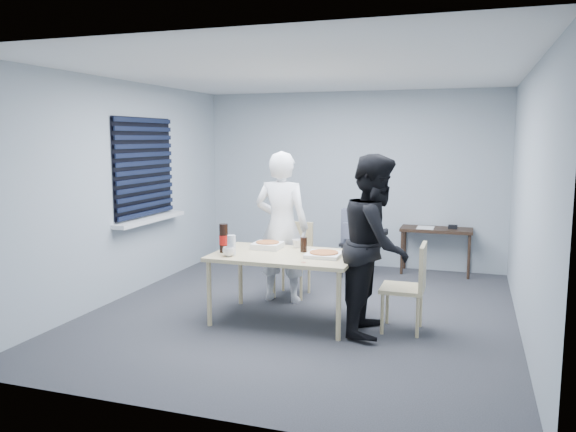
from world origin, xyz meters
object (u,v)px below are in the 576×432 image
(person_white, at_px, (282,227))
(soda_bottle, at_px, (224,239))
(chair_right, at_px, (411,281))
(mug_b, at_px, (297,244))
(stool, at_px, (354,250))
(backpack, at_px, (354,226))
(dining_table, at_px, (285,259))
(mug_a, at_px, (229,252))
(person_black, at_px, (376,244))
(side_table, at_px, (436,234))
(chair_far, at_px, (294,253))

(person_white, xyz_separation_m, soda_bottle, (-0.37, -0.81, -0.02))
(chair_right, distance_m, mug_b, 1.33)
(person_white, relative_size, stool, 3.66)
(stool, bearing_deg, backpack, -90.00)
(dining_table, xyz_separation_m, stool, (0.31, 2.09, -0.29))
(dining_table, xyz_separation_m, mug_a, (-0.51, -0.29, 0.11))
(backpack, height_order, mug_b, backpack)
(person_white, bearing_deg, soda_bottle, 65.39)
(person_black, bearing_deg, mug_b, 66.88)
(stool, bearing_deg, mug_a, -108.86)
(chair_right, xyz_separation_m, mug_a, (-1.81, -0.36, 0.25))
(person_black, xyz_separation_m, side_table, (0.42, 2.67, -0.31))
(backpack, relative_size, mug_b, 4.67)
(backpack, relative_size, mug_a, 3.79)
(dining_table, height_order, stool, dining_table)
(chair_far, bearing_deg, person_black, -41.84)
(chair_far, xyz_separation_m, side_table, (1.60, 1.61, 0.07))
(chair_far, height_order, soda_bottle, soda_bottle)
(side_table, height_order, mug_b, mug_b)
(person_white, height_order, stool, person_white)
(backpack, bearing_deg, side_table, 28.84)
(soda_bottle, bearing_deg, side_table, 53.71)
(stool, bearing_deg, soda_bottle, -113.09)
(side_table, distance_m, mug_a, 3.48)
(soda_bottle, bearing_deg, person_black, 2.84)
(chair_right, bearing_deg, person_white, 158.60)
(dining_table, relative_size, person_black, 0.83)
(person_white, height_order, backpack, person_white)
(person_black, height_order, side_table, person_black)
(person_white, relative_size, backpack, 3.79)
(chair_right, bearing_deg, chair_far, 148.28)
(chair_right, height_order, stool, chair_right)
(person_black, distance_m, backpack, 2.23)
(dining_table, relative_size, backpack, 3.16)
(person_black, height_order, stool, person_black)
(person_black, relative_size, soda_bottle, 5.81)
(chair_far, distance_m, side_table, 2.27)
(soda_bottle, bearing_deg, chair_right, 5.70)
(chair_far, distance_m, mug_a, 1.36)
(chair_right, distance_m, mug_a, 1.86)
(person_white, distance_m, side_table, 2.56)
(dining_table, distance_m, mug_b, 0.37)
(person_black, xyz_separation_m, mug_b, (-0.94, 0.40, -0.12))
(person_white, height_order, side_table, person_white)
(stool, height_order, soda_bottle, soda_bottle)
(dining_table, xyz_separation_m, chair_far, (-0.22, 1.01, -0.15))
(person_white, bearing_deg, stool, -112.20)
(backpack, xyz_separation_m, mug_b, (-0.28, -1.72, 0.05))
(dining_table, height_order, mug_b, mug_b)
(backpack, height_order, soda_bottle, soda_bottle)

